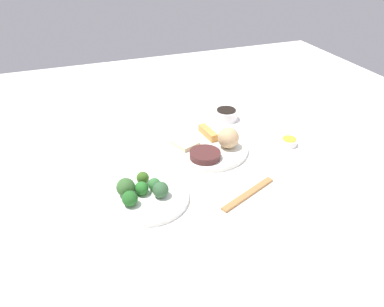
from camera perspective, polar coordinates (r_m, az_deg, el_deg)
name	(u,v)px	position (r m, az deg, el deg)	size (l,w,h in m)	color
tabletop	(212,157)	(1.30, 2.99, -0.46)	(2.20, 2.20, 0.02)	white
main_plate	(206,148)	(1.31, 2.18, 0.79)	(0.28, 0.28, 0.02)	white
rice_scoop	(229,138)	(1.29, 5.50, 2.31)	(0.07, 0.07, 0.07)	tan
spring_roll	(208,133)	(1.36, 2.40, 3.13)	(0.10, 0.03, 0.03)	#DC9648
crab_rangoon_wonton	(185,143)	(1.31, -1.03, 1.55)	(0.07, 0.08, 0.02)	beige
stir_fry_heap	(205,155)	(1.24, 1.97, -0.20)	(0.10, 0.10, 0.02)	#4B2523
broccoli_plate	(147,198)	(1.09, -6.78, -6.57)	(0.24, 0.24, 0.01)	white
broccoli_floret_0	(154,184)	(1.10, -5.66, -4.60)	(0.04, 0.04, 0.04)	#336F36
broccoli_floret_1	(130,199)	(1.05, -9.28, -6.66)	(0.04, 0.04, 0.04)	#236022
broccoli_floret_2	(141,188)	(1.08, -7.57, -5.19)	(0.04, 0.04, 0.04)	#266D26
broccoli_floret_3	(161,190)	(1.07, -4.72, -5.40)	(0.05, 0.05, 0.05)	#335C36
broccoli_floret_4	(126,187)	(1.08, -9.87, -5.00)	(0.05, 0.05, 0.05)	#36612D
broccoli_floret_5	(143,178)	(1.13, -7.38, -3.61)	(0.04, 0.04, 0.04)	#38611E
soy_sauce_bowl	(226,115)	(1.52, 5.12, 5.77)	(0.09, 0.09, 0.04)	white
soy_sauce_bowl_liquid	(226,110)	(1.51, 5.16, 6.49)	(0.07, 0.07, 0.00)	black
sauce_ramekin_hot_mustard	(289,142)	(1.38, 14.27, 1.64)	(0.06, 0.06, 0.02)	white
sauce_ramekin_hot_mustard_liquid	(289,139)	(1.37, 14.34, 2.14)	(0.05, 0.05, 0.00)	gold
chopsticks_pair	(248,194)	(1.12, 8.41, -5.99)	(0.21, 0.02, 0.01)	#AB7842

